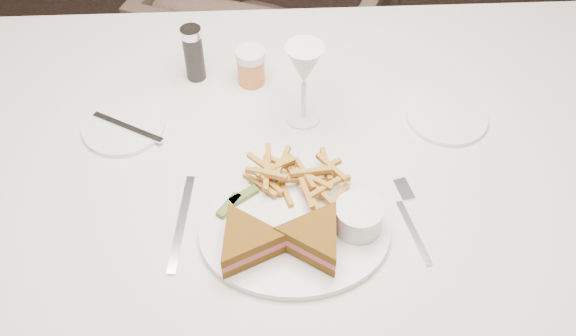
# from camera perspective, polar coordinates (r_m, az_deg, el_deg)

# --- Properties ---
(ground) EXTENTS (5.00, 5.00, 0.00)m
(ground) POSITION_cam_1_polar(r_m,az_deg,el_deg) (1.90, -5.04, -10.84)
(ground) COLOR black
(ground) RESTS_ON ground
(table) EXTENTS (1.47, 0.98, 0.75)m
(table) POSITION_cam_1_polar(r_m,az_deg,el_deg) (1.49, -0.10, -9.34)
(table) COLOR silver
(table) RESTS_ON ground
(chair_far) EXTENTS (0.86, 0.84, 0.68)m
(chair_far) POSITION_cam_1_polar(r_m,az_deg,el_deg) (2.13, -1.06, 11.40)
(chair_far) COLOR #4C382F
(chair_far) RESTS_ON ground
(table_setting) EXTENTS (0.79, 0.60, 0.18)m
(table_setting) POSITION_cam_1_polar(r_m,az_deg,el_deg) (1.12, 0.15, -0.74)
(table_setting) COLOR white
(table_setting) RESTS_ON table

